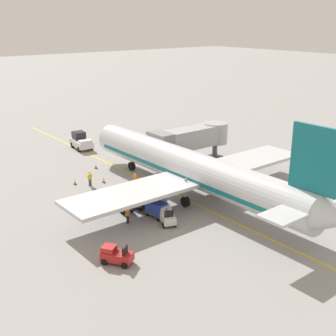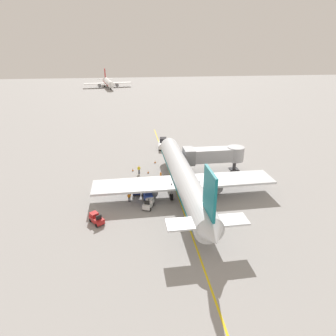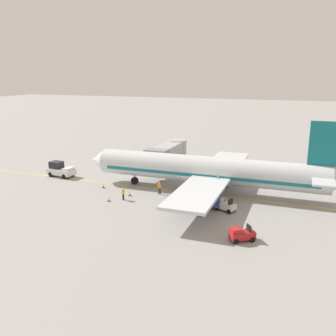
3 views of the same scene
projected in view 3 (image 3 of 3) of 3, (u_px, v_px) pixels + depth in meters
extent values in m
plane|color=gray|center=(192.00, 193.00, 51.51)|extent=(400.00, 400.00, 0.00)
cube|color=gold|center=(192.00, 193.00, 51.50)|extent=(0.24, 80.00, 0.01)
cylinder|color=silver|center=(207.00, 170.00, 50.92)|extent=(4.05, 32.04, 3.70)
cube|color=#14707A|center=(207.00, 173.00, 51.04)|extent=(4.06, 29.48, 0.44)
cone|color=silver|center=(99.00, 160.00, 56.67)|extent=(3.65, 2.44, 3.63)
cube|color=black|center=(109.00, 157.00, 55.90)|extent=(2.79, 1.13, 0.60)
cube|color=silver|center=(214.00, 175.00, 50.75)|extent=(30.06, 5.53, 0.36)
cylinder|color=gray|center=(198.00, 195.00, 46.33)|extent=(2.04, 3.22, 2.00)
cylinder|color=gray|center=(217.00, 173.00, 56.33)|extent=(2.04, 3.22, 2.00)
cube|color=#14707A|center=(328.00, 144.00, 44.77)|extent=(0.37, 4.40, 5.50)
cube|color=silver|center=(323.00, 176.00, 45.85)|extent=(10.03, 2.71, 0.24)
cylinder|color=black|center=(135.00, 181.00, 55.34)|extent=(0.46, 1.10, 1.10)
cylinder|color=gray|center=(134.00, 171.00, 54.96)|extent=(0.24, 0.24, 2.00)
cylinder|color=black|center=(217.00, 195.00, 48.85)|extent=(0.46, 1.10, 1.10)
cylinder|color=gray|center=(218.00, 184.00, 48.46)|extent=(0.24, 0.24, 2.00)
cylinder|color=black|center=(224.00, 185.00, 53.03)|extent=(0.46, 1.10, 1.10)
cylinder|color=gray|center=(225.00, 175.00, 52.64)|extent=(0.24, 0.24, 2.00)
cube|color=#A8AAAF|center=(167.00, 153.00, 60.36)|extent=(10.35, 2.80, 2.60)
cube|color=gray|center=(156.00, 159.00, 56.40)|extent=(2.00, 3.50, 2.99)
cylinder|color=#A8AAAF|center=(177.00, 148.00, 65.05)|extent=(3.36, 3.36, 2.86)
cylinder|color=#4C4C51|center=(177.00, 161.00, 65.65)|extent=(0.70, 0.70, 2.19)
cube|color=#38383A|center=(177.00, 166.00, 65.90)|extent=(1.80, 1.80, 0.16)
cube|color=silver|center=(61.00, 171.00, 59.42)|extent=(2.66, 4.61, 0.90)
cube|color=black|center=(56.00, 165.00, 59.61)|extent=(1.84, 2.02, 1.10)
cube|color=silver|center=(69.00, 169.00, 58.59)|extent=(1.98, 1.30, 0.36)
cylinder|color=black|center=(72.00, 174.00, 59.71)|extent=(0.43, 0.83, 0.80)
cylinder|color=black|center=(64.00, 177.00, 58.10)|extent=(0.43, 0.83, 0.80)
cylinder|color=black|center=(59.00, 172.00, 60.97)|extent=(0.43, 0.83, 0.80)
cylinder|color=black|center=(51.00, 174.00, 59.36)|extent=(0.43, 0.83, 0.80)
cube|color=navy|center=(181.00, 205.00, 44.94)|extent=(1.50, 2.63, 0.70)
cube|color=navy|center=(176.00, 199.00, 45.11)|extent=(1.14, 1.17, 0.44)
cube|color=black|center=(186.00, 200.00, 44.46)|extent=(0.85, 0.26, 0.64)
cylinder|color=black|center=(180.00, 200.00, 44.84)|extent=(0.11, 0.27, 0.54)
cylinder|color=black|center=(172.00, 208.00, 44.96)|extent=(0.27, 0.58, 0.56)
cylinder|color=black|center=(176.00, 205.00, 45.89)|extent=(0.27, 0.58, 0.56)
cylinder|color=black|center=(185.00, 210.00, 44.17)|extent=(0.27, 0.58, 0.56)
cylinder|color=black|center=(189.00, 207.00, 45.10)|extent=(0.27, 0.58, 0.56)
cube|color=#B21E1E|center=(242.00, 235.00, 36.52)|extent=(2.40, 2.74, 0.70)
cube|color=#B21E1E|center=(236.00, 230.00, 36.22)|extent=(1.43, 1.44, 0.44)
cube|color=black|center=(249.00, 228.00, 36.50)|extent=(0.79, 0.60, 0.64)
cylinder|color=black|center=(241.00, 229.00, 36.33)|extent=(0.21, 0.26, 0.54)
cylinder|color=black|center=(236.00, 241.00, 35.90)|extent=(0.48, 0.58, 0.56)
cylinder|color=black|center=(232.00, 237.00, 36.92)|extent=(0.48, 0.58, 0.56)
cylinder|color=black|center=(252.00, 239.00, 36.29)|extent=(0.48, 0.58, 0.56)
cylinder|color=black|center=(248.00, 235.00, 37.31)|extent=(0.48, 0.58, 0.56)
cube|color=silver|center=(226.00, 206.00, 44.57)|extent=(2.07, 2.77, 0.70)
cube|color=silver|center=(221.00, 200.00, 44.88)|extent=(1.35, 1.36, 0.44)
cube|color=black|center=(231.00, 202.00, 43.94)|extent=(0.84, 0.47, 0.64)
cylinder|color=black|center=(225.00, 200.00, 44.49)|extent=(0.18, 0.27, 0.54)
cylinder|color=black|center=(217.00, 208.00, 44.86)|extent=(0.40, 0.59, 0.56)
cylinder|color=black|center=(222.00, 206.00, 45.62)|extent=(0.40, 0.59, 0.56)
cylinder|color=black|center=(229.00, 211.00, 43.69)|extent=(0.40, 0.59, 0.56)
cylinder|color=black|center=(234.00, 209.00, 44.45)|extent=(0.40, 0.59, 0.56)
cube|color=#4C4C51|center=(188.00, 202.00, 46.35)|extent=(1.53, 2.33, 0.12)
cube|color=#2D2D33|center=(188.00, 198.00, 46.20)|extent=(1.45, 2.21, 1.10)
cylinder|color=#4C4C51|center=(176.00, 202.00, 46.71)|extent=(0.14, 0.70, 0.07)
cylinder|color=black|center=(180.00, 205.00, 46.10)|extent=(0.16, 0.37, 0.36)
cylinder|color=black|center=(182.00, 202.00, 47.13)|extent=(0.16, 0.37, 0.36)
cylinder|color=black|center=(193.00, 206.00, 45.69)|extent=(0.16, 0.37, 0.36)
cylinder|color=black|center=(195.00, 203.00, 46.73)|extent=(0.16, 0.37, 0.36)
cube|color=#4C4C51|center=(212.00, 205.00, 45.33)|extent=(1.53, 2.33, 0.12)
cube|color=#233D9E|center=(212.00, 201.00, 45.17)|extent=(1.45, 2.21, 1.10)
cylinder|color=#4C4C51|center=(200.00, 204.00, 45.68)|extent=(0.14, 0.70, 0.07)
cylinder|color=black|center=(204.00, 208.00, 45.07)|extent=(0.16, 0.37, 0.36)
cylinder|color=black|center=(206.00, 205.00, 46.11)|extent=(0.16, 0.37, 0.36)
cylinder|color=black|center=(218.00, 209.00, 44.67)|extent=(0.16, 0.37, 0.36)
cylinder|color=black|center=(219.00, 206.00, 45.70)|extent=(0.16, 0.37, 0.36)
cylinder|color=#232328|center=(123.00, 197.00, 48.39)|extent=(0.15, 0.15, 0.85)
cylinder|color=#232328|center=(124.00, 197.00, 48.57)|extent=(0.15, 0.15, 0.85)
cube|color=yellow|center=(123.00, 192.00, 48.30)|extent=(0.38, 0.24, 0.60)
cylinder|color=yellow|center=(122.00, 192.00, 48.08)|extent=(0.22, 0.09, 0.57)
cylinder|color=yellow|center=(124.00, 191.00, 48.53)|extent=(0.22, 0.09, 0.57)
sphere|color=beige|center=(123.00, 188.00, 48.19)|extent=(0.22, 0.22, 0.22)
cube|color=red|center=(123.00, 188.00, 48.18)|extent=(0.26, 0.08, 0.10)
cylinder|color=#232328|center=(160.00, 191.00, 50.80)|extent=(0.15, 0.15, 0.85)
cylinder|color=#232328|center=(159.00, 191.00, 50.85)|extent=(0.15, 0.15, 0.85)
cube|color=orange|center=(159.00, 186.00, 50.65)|extent=(0.28, 0.40, 0.60)
cylinder|color=orange|center=(161.00, 187.00, 50.60)|extent=(0.11, 0.23, 0.57)
cylinder|color=orange|center=(158.00, 186.00, 50.72)|extent=(0.11, 0.23, 0.57)
sphere|color=beige|center=(159.00, 183.00, 50.54)|extent=(0.22, 0.22, 0.22)
cube|color=red|center=(159.00, 183.00, 50.53)|extent=(0.11, 0.27, 0.10)
cylinder|color=#232328|center=(201.00, 214.00, 42.65)|extent=(0.15, 0.15, 0.85)
cylinder|color=#232328|center=(201.00, 213.00, 42.85)|extent=(0.15, 0.15, 0.85)
cube|color=orange|center=(201.00, 207.00, 42.57)|extent=(0.44, 0.35, 0.60)
cylinder|color=orange|center=(201.00, 209.00, 42.34)|extent=(0.24, 0.16, 0.57)
cylinder|color=orange|center=(201.00, 207.00, 42.83)|extent=(0.24, 0.16, 0.57)
sphere|color=beige|center=(201.00, 204.00, 42.46)|extent=(0.22, 0.22, 0.22)
cube|color=red|center=(201.00, 204.00, 42.46)|extent=(0.28, 0.16, 0.10)
cube|color=black|center=(103.00, 188.00, 53.72)|extent=(0.36, 0.36, 0.04)
cone|color=orange|center=(103.00, 186.00, 53.65)|extent=(0.30, 0.30, 0.55)
cylinder|color=white|center=(103.00, 186.00, 53.64)|extent=(0.21, 0.21, 0.06)
cube|color=black|center=(109.00, 201.00, 48.01)|extent=(0.36, 0.36, 0.04)
cone|color=orange|center=(109.00, 199.00, 47.94)|extent=(0.30, 0.30, 0.55)
cylinder|color=white|center=(109.00, 199.00, 47.93)|extent=(0.21, 0.21, 0.06)
cube|color=black|center=(130.00, 196.00, 50.20)|extent=(0.36, 0.36, 0.04)
cone|color=orange|center=(130.00, 194.00, 50.13)|extent=(0.30, 0.30, 0.55)
cylinder|color=white|center=(130.00, 193.00, 50.12)|extent=(0.21, 0.21, 0.06)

